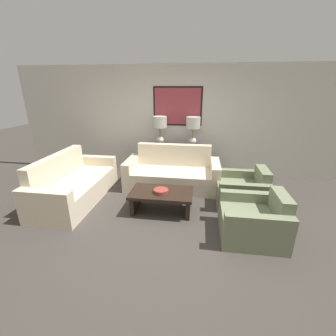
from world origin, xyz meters
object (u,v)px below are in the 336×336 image
(couch_by_back_wall, at_px, (172,174))
(armchair_near_back_wall, at_px, (242,191))
(couch_by_side, at_px, (74,185))
(coffee_table, at_px, (162,197))
(decorative_bowl, at_px, (161,191))
(table_lamp_left, at_px, (160,126))
(armchair_near_camera, at_px, (254,221))
(table_lamp_right, at_px, (193,126))
(console_table, at_px, (176,161))

(couch_by_back_wall, height_order, armchair_near_back_wall, couch_by_back_wall)
(couch_by_side, height_order, coffee_table, couch_by_side)
(couch_by_side, bearing_deg, couch_by_back_wall, 25.74)
(couch_by_back_wall, xyz_separation_m, decorative_bowl, (-0.06, -1.16, 0.13))
(table_lamp_left, distance_m, armchair_near_camera, 3.11)
(table_lamp_right, height_order, couch_by_side, table_lamp_right)
(table_lamp_right, relative_size, decorative_bowl, 2.70)
(armchair_near_back_wall, bearing_deg, couch_by_back_wall, 157.01)
(couch_by_back_wall, xyz_separation_m, couch_by_side, (-1.86, -0.90, 0.00))
(couch_by_side, bearing_deg, coffee_table, -7.06)
(table_lamp_left, distance_m, table_lamp_right, 0.79)
(table_lamp_left, xyz_separation_m, armchair_near_camera, (1.82, -2.31, -1.00))
(table_lamp_right, xyz_separation_m, coffee_table, (-0.45, -1.80, -0.98))
(couch_by_back_wall, bearing_deg, couch_by_side, -154.26)
(coffee_table, bearing_deg, table_lamp_right, 75.82)
(table_lamp_right, xyz_separation_m, armchair_near_back_wall, (1.03, -1.28, -1.00))
(console_table, xyz_separation_m, coffee_table, (-0.06, -1.80, -0.11))
(couch_by_back_wall, distance_m, coffee_table, 1.12)
(console_table, bearing_deg, table_lamp_left, 180.00)
(armchair_near_camera, bearing_deg, coffee_table, 160.88)
(decorative_bowl, bearing_deg, armchair_near_camera, -17.70)
(console_table, xyz_separation_m, table_lamp_right, (0.40, 0.00, 0.87))
(couch_by_back_wall, distance_m, armchair_near_back_wall, 1.55)
(table_lamp_left, height_order, couch_by_side, table_lamp_left)
(table_lamp_left, xyz_separation_m, armchair_near_back_wall, (1.82, -1.28, -1.00))
(armchair_near_camera, bearing_deg, couch_by_side, 167.35)
(coffee_table, distance_m, armchair_near_back_wall, 1.57)
(table_lamp_left, height_order, armchair_near_back_wall, table_lamp_left)
(couch_by_side, xyz_separation_m, decorative_bowl, (1.80, -0.26, 0.13))
(couch_by_back_wall, xyz_separation_m, armchair_near_back_wall, (1.43, -0.61, -0.04))
(table_lamp_right, distance_m, decorative_bowl, 2.07)
(table_lamp_right, distance_m, couch_by_side, 2.92)
(armchair_near_back_wall, relative_size, armchair_near_camera, 1.00)
(armchair_near_back_wall, distance_m, armchair_near_camera, 1.03)
(couch_by_back_wall, distance_m, couch_by_side, 2.07)
(table_lamp_right, bearing_deg, table_lamp_left, 180.00)
(decorative_bowl, bearing_deg, couch_by_side, 171.66)
(coffee_table, bearing_deg, couch_by_back_wall, 87.07)
(table_lamp_right, xyz_separation_m, decorative_bowl, (-0.46, -1.84, -0.84))
(couch_by_back_wall, distance_m, armchair_near_camera, 2.17)
(couch_by_side, relative_size, coffee_table, 1.86)
(armchair_near_camera, bearing_deg, console_table, 121.69)
(couch_by_back_wall, bearing_deg, armchair_near_back_wall, -22.99)
(table_lamp_right, relative_size, coffee_table, 0.63)
(table_lamp_right, height_order, armchair_near_back_wall, table_lamp_right)
(armchair_near_back_wall, height_order, armchair_near_camera, same)
(table_lamp_left, bearing_deg, couch_by_side, -132.92)
(couch_by_side, distance_m, armchair_near_camera, 3.37)
(console_table, height_order, couch_by_side, couch_by_side)
(table_lamp_left, height_order, table_lamp_right, same)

